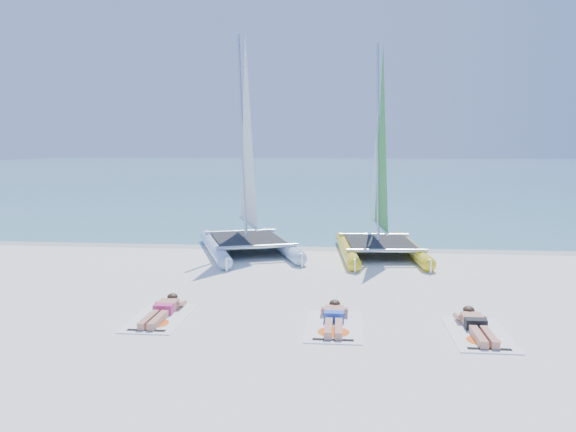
% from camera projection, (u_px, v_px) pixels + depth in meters
% --- Properties ---
extents(ground, '(140.00, 140.00, 0.00)m').
position_uv_depth(ground, '(319.00, 291.00, 12.73)').
color(ground, silver).
rests_on(ground, ground).
extents(sea, '(140.00, 115.00, 0.01)m').
position_uv_depth(sea, '(340.00, 169.00, 74.91)').
color(sea, '#68ACAE').
rests_on(sea, ground).
extents(wet_sand_strip, '(140.00, 1.40, 0.01)m').
position_uv_depth(wet_sand_strip, '(326.00, 247.00, 18.16)').
color(wet_sand_strip, silver).
rests_on(wet_sand_strip, ground).
extents(catamaran_blue, '(4.06, 5.65, 6.98)m').
position_uv_depth(catamaran_blue, '(247.00, 185.00, 17.09)').
color(catamaran_blue, '#B2C8EA').
rests_on(catamaran_blue, ground).
extents(catamaran_yellow, '(2.72, 5.29, 6.63)m').
position_uv_depth(catamaran_yellow, '(378.00, 185.00, 16.98)').
color(catamaran_yellow, yellow).
rests_on(catamaran_yellow, ground).
extents(towel_a, '(1.00, 1.85, 0.02)m').
position_uv_depth(towel_a, '(160.00, 318.00, 10.70)').
color(towel_a, white).
rests_on(towel_a, ground).
extents(sunbather_a, '(0.37, 1.73, 0.26)m').
position_uv_depth(sunbather_a, '(163.00, 310.00, 10.88)').
color(sunbather_a, tan).
rests_on(sunbather_a, towel_a).
extents(towel_b, '(1.00, 1.85, 0.02)m').
position_uv_depth(towel_b, '(334.00, 326.00, 10.22)').
color(towel_b, white).
rests_on(towel_b, ground).
extents(sunbather_b, '(0.37, 1.73, 0.26)m').
position_uv_depth(sunbather_b, '(334.00, 317.00, 10.39)').
color(sunbather_b, tan).
rests_on(sunbather_b, towel_b).
extents(towel_c, '(1.00, 1.85, 0.02)m').
position_uv_depth(towel_c, '(478.00, 334.00, 9.79)').
color(towel_c, white).
rests_on(towel_c, ground).
extents(sunbather_c, '(0.37, 1.73, 0.26)m').
position_uv_depth(sunbather_c, '(476.00, 325.00, 9.97)').
color(sunbather_c, tan).
rests_on(sunbather_c, towel_c).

